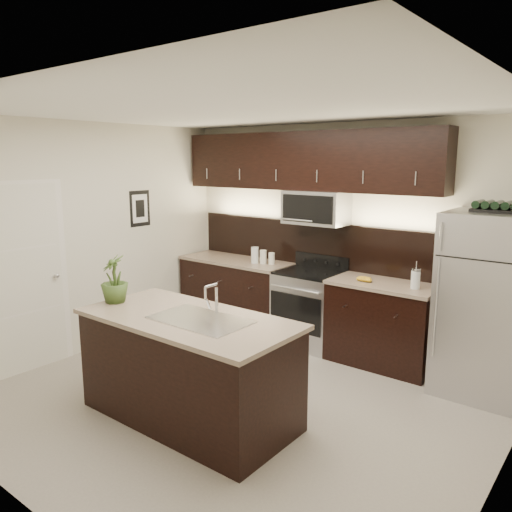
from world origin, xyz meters
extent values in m
plane|color=gray|center=(0.00, 0.00, 0.00)|extent=(4.50, 4.50, 0.00)
cube|color=beige|center=(0.00, 2.00, 1.35)|extent=(4.50, 0.02, 2.70)
cube|color=beige|center=(0.00, -2.00, 1.35)|extent=(4.50, 0.02, 2.70)
cube|color=beige|center=(-2.25, 0.00, 1.35)|extent=(0.02, 4.00, 2.70)
cube|color=beige|center=(2.25, 0.00, 1.35)|extent=(0.02, 4.00, 2.70)
cube|color=white|center=(0.00, 0.00, 2.70)|extent=(4.50, 4.00, 0.02)
cube|color=silver|center=(-2.23, -0.80, 1.01)|extent=(0.04, 0.80, 2.02)
sphere|color=silver|center=(-2.20, -0.48, 1.00)|extent=(0.06, 0.06, 0.06)
cube|color=black|center=(-2.24, 0.75, 1.65)|extent=(0.01, 0.32, 0.46)
cube|color=white|center=(-2.23, 0.75, 1.65)|extent=(0.00, 0.24, 0.36)
cube|color=black|center=(-1.42, 1.69, 0.45)|extent=(1.57, 0.62, 0.90)
cube|color=black|center=(0.71, 1.69, 0.45)|extent=(1.16, 0.62, 0.90)
cube|color=#B2B2B7|center=(-0.25, 1.69, 0.45)|extent=(0.76, 0.62, 0.90)
cube|color=black|center=(-0.25, 1.69, 0.92)|extent=(0.76, 0.60, 0.03)
cube|color=#C5AC94|center=(-1.42, 1.69, 0.92)|extent=(1.59, 0.65, 0.04)
cube|color=#C5AC94|center=(0.71, 1.69, 0.92)|extent=(1.18, 0.65, 0.04)
cube|color=black|center=(-0.46, 1.99, 1.22)|extent=(3.49, 0.02, 0.56)
cube|color=#B2B2B7|center=(-0.25, 1.80, 1.70)|extent=(0.76, 0.40, 0.40)
cube|color=black|center=(-0.46, 1.83, 2.25)|extent=(3.49, 0.33, 0.70)
cube|color=black|center=(-0.13, -0.49, 0.45)|extent=(1.90, 0.90, 0.90)
cube|color=#C5AC94|center=(-0.13, -0.49, 0.92)|extent=(1.96, 0.96, 0.04)
cube|color=silver|center=(0.02, -0.49, 0.95)|extent=(0.84, 0.50, 0.01)
cylinder|color=silver|center=(0.02, -0.28, 1.06)|extent=(0.03, 0.03, 0.24)
cylinder|color=silver|center=(0.02, -0.35, 1.21)|extent=(0.02, 0.14, 0.02)
cylinder|color=silver|center=(0.02, -0.42, 1.16)|extent=(0.02, 0.02, 0.10)
cube|color=#B2B2B7|center=(1.80, 1.63, 0.89)|extent=(0.86, 0.78, 1.79)
cube|color=black|center=(1.80, 1.63, 1.80)|extent=(0.44, 0.27, 0.03)
cylinder|color=black|center=(1.63, 1.63, 1.86)|extent=(0.07, 0.25, 0.07)
cylinder|color=black|center=(1.72, 1.63, 1.86)|extent=(0.07, 0.25, 0.07)
cylinder|color=black|center=(1.80, 1.63, 1.86)|extent=(0.07, 0.25, 0.07)
cylinder|color=black|center=(1.88, 1.63, 1.86)|extent=(0.07, 0.25, 0.07)
imported|color=#385220|center=(-0.99, -0.60, 1.17)|extent=(0.34, 0.34, 0.45)
cylinder|color=silver|center=(-1.06, 1.64, 1.05)|extent=(0.10, 0.10, 0.21)
cylinder|color=silver|center=(-0.95, 1.68, 1.03)|extent=(0.09, 0.09, 0.18)
cylinder|color=silver|center=(-0.85, 1.72, 1.01)|extent=(0.08, 0.08, 0.15)
cylinder|color=silver|center=(1.07, 1.64, 1.04)|extent=(0.10, 0.10, 0.19)
cylinder|color=silver|center=(1.07, 1.64, 1.14)|extent=(0.10, 0.10, 0.02)
cylinder|color=silver|center=(1.07, 1.64, 1.19)|extent=(0.01, 0.01, 0.08)
ellipsoid|color=gold|center=(0.47, 1.61, 0.97)|extent=(0.19, 0.15, 0.06)
camera|label=1|loc=(2.86, -3.38, 2.27)|focal=35.00mm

